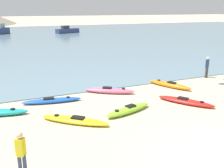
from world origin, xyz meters
TOP-DOWN VIEW (x-y plane):
  - bay_water at (0.00, 44.59)m, footprint 160.00×70.00m
  - kayak_on_sand_0 at (3.73, 8.43)m, footprint 1.87×3.17m
  - kayak_on_sand_2 at (-1.00, 5.46)m, footprint 2.97×1.42m
  - kayak_on_sand_3 at (-0.58, 8.87)m, footprint 3.04×2.28m
  - kayak_on_sand_5 at (-4.32, 8.59)m, footprint 3.41×1.14m
  - kayak_on_sand_6 at (2.60, 5.35)m, footprint 2.35×3.09m
  - kayak_on_sand_7 at (-3.90, 5.36)m, footprint 3.03×2.72m
  - person_near_foreground at (-6.56, 1.93)m, footprint 0.33×0.29m
  - person_near_waterline at (7.87, 9.39)m, footprint 0.34×0.29m
  - moored_boat_0 at (7.84, 51.90)m, footprint 5.45×3.16m
  - moored_boat_1 at (-5.72, 54.77)m, footprint 3.85×3.39m

SIDE VIEW (x-z plane):
  - bay_water at x=0.00m, z-range 0.00..0.06m
  - kayak_on_sand_5 at x=-4.32m, z-range -0.02..0.28m
  - kayak_on_sand_7 at x=-3.90m, z-range -0.02..0.30m
  - kayak_on_sand_6 at x=2.60m, z-range -0.02..0.30m
  - kayak_on_sand_2 at x=-1.00m, z-range -0.02..0.35m
  - kayak_on_sand_0 at x=3.73m, z-range -0.02..0.37m
  - kayak_on_sand_3 at x=-0.58m, z-range -0.02..0.37m
  - moored_boat_0 at x=7.84m, z-range -0.18..1.44m
  - moored_boat_1 at x=-5.72m, z-range -0.28..1.96m
  - person_near_foreground at x=-6.56m, z-range 0.12..1.76m
  - person_near_waterline at x=7.87m, z-range 0.12..1.78m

